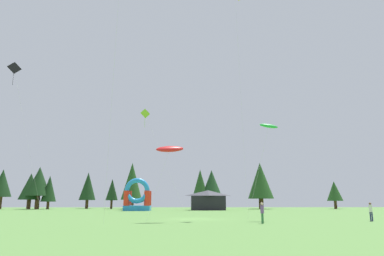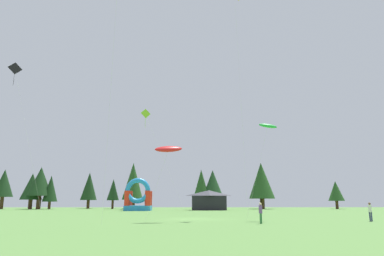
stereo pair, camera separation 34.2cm
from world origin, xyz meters
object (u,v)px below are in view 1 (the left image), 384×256
object	(u,v)px
kite_lime_diamond	(145,115)
person_midfield	(262,211)
kite_red_parafoil	(170,149)
kite_black_diamond	(14,70)
inflatable_red_slide	(137,199)
kite_green_parafoil	(269,126)
festival_tent	(208,200)
person_left_edge	(371,210)

from	to	relation	value
kite_lime_diamond	person_midfield	xyz separation A→B (m)	(12.65, -27.90, -14.80)
person_midfield	kite_lime_diamond	bearing A→B (deg)	63.16
kite_red_parafoil	person_midfield	size ratio (longest dim) A/B	4.19
kite_black_diamond	inflatable_red_slide	world-z (taller)	kite_black_diamond
kite_lime_diamond	kite_black_diamond	distance (m)	20.45
person_midfield	kite_green_parafoil	bearing A→B (deg)	15.85
inflatable_red_slide	festival_tent	distance (m)	13.50
kite_black_diamond	person_midfield	world-z (taller)	kite_black_diamond
person_midfield	inflatable_red_slide	world-z (taller)	inflatable_red_slide
person_left_edge	kite_black_diamond	bearing A→B (deg)	35.85
kite_red_parafoil	inflatable_red_slide	world-z (taller)	kite_red_parafoil
kite_black_diamond	person_midfield	bearing A→B (deg)	-32.70
kite_black_diamond	kite_green_parafoil	bearing A→B (deg)	-24.01
kite_lime_diamond	kite_black_diamond	world-z (taller)	kite_black_diamond
kite_black_diamond	inflatable_red_slide	size ratio (longest dim) A/B	3.68
kite_green_parafoil	person_midfield	distance (m)	9.78
kite_green_parafoil	festival_tent	xyz separation A→B (m)	(-3.58, 34.09, -7.17)
kite_red_parafoil	person_midfield	world-z (taller)	kite_red_parafoil
inflatable_red_slide	festival_tent	bearing A→B (deg)	14.98
kite_red_parafoil	kite_black_diamond	xyz separation A→B (m)	(-23.32, 16.96, 14.00)
kite_black_diamond	person_midfield	size ratio (longest dim) A/B	12.93
kite_red_parafoil	person_midfield	xyz separation A→B (m)	(7.54, -2.85, -5.38)
person_left_edge	inflatable_red_slide	xyz separation A→B (m)	(-24.82, 32.82, 1.11)
person_midfield	festival_tent	xyz separation A→B (m)	(-1.42, 39.19, 0.88)
inflatable_red_slide	kite_black_diamond	bearing A→B (deg)	-135.90
kite_green_parafoil	person_midfield	xyz separation A→B (m)	(-2.16, -5.10, -8.06)
kite_green_parafoil	kite_red_parafoil	size ratio (longest dim) A/B	1.38
person_midfield	person_left_edge	distance (m)	10.76
kite_red_parafoil	inflatable_red_slide	distance (m)	33.84
kite_green_parafoil	kite_black_diamond	xyz separation A→B (m)	(-33.02, 14.71, 11.33)
kite_red_parafoil	person_left_edge	xyz separation A→B (m)	(17.91, 0.03, -5.39)
inflatable_red_slide	festival_tent	xyz separation A→B (m)	(13.04, 3.49, -0.22)
kite_black_diamond	inflatable_red_slide	xyz separation A→B (m)	(16.40, 15.89, -18.28)
kite_red_parafoil	kite_black_diamond	bearing A→B (deg)	143.97
kite_red_parafoil	inflatable_red_slide	xyz separation A→B (m)	(-6.92, 32.85, -4.28)
person_midfield	person_left_edge	bearing A→B (deg)	-35.70
kite_black_diamond	festival_tent	world-z (taller)	kite_black_diamond
person_left_edge	festival_tent	distance (m)	38.19
person_left_edge	inflatable_red_slide	bearing A→B (deg)	5.28
kite_lime_diamond	inflatable_red_slide	bearing A→B (deg)	103.07
person_left_edge	festival_tent	xyz separation A→B (m)	(-11.78, 36.31, 0.89)
kite_green_parafoil	inflatable_red_slide	xyz separation A→B (m)	(-16.62, 30.60, -6.95)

